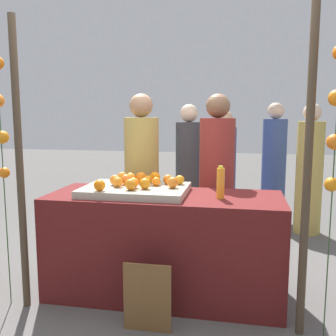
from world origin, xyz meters
TOP-DOWN VIEW (x-y plane):
  - ground_plane at (0.00, 0.00)m, footprint 24.00×24.00m
  - stall_counter at (0.00, 0.00)m, footprint 1.91×0.73m
  - orange_tray at (-0.25, 0.00)m, footprint 0.85×0.61m
  - orange_0 at (-0.08, 0.06)m, footprint 0.07×0.07m
  - orange_1 at (-0.00, 0.15)m, footprint 0.08×0.08m
  - orange_2 at (-0.47, -0.23)m, footprint 0.09×0.09m
  - orange_3 at (-0.24, -0.16)m, footprint 0.09×0.09m
  - orange_4 at (-0.13, 0.23)m, footprint 0.09×0.09m
  - orange_5 at (-0.34, 0.18)m, footprint 0.09×0.09m
  - orange_6 at (-0.43, 0.03)m, footprint 0.09×0.09m
  - orange_7 at (-0.38, -0.05)m, footprint 0.08×0.08m
  - orange_8 at (-0.35, 0.06)m, footprint 0.09×0.09m
  - orange_9 at (-0.14, -0.09)m, footprint 0.09×0.09m
  - orange_10 at (-0.17, 0.14)m, footprint 0.07×0.07m
  - orange_11 at (-0.44, 0.25)m, footprint 0.08×0.08m
  - orange_12 at (0.07, -0.01)m, footprint 0.09×0.09m
  - orange_13 at (0.10, 0.16)m, footprint 0.08×0.08m
  - orange_14 at (-0.25, 0.19)m, footprint 0.09×0.09m
  - orange_15 at (-0.24, -0.07)m, footprint 0.09×0.09m
  - juice_bottle at (0.46, -0.06)m, footprint 0.06×0.06m
  - chalkboard_sign at (-0.01, -0.58)m, footprint 0.34×0.03m
  - vendor_left at (-0.36, 0.65)m, footprint 0.34×0.34m
  - vendor_right at (0.38, 0.68)m, footprint 0.34×0.34m
  - crowd_person_0 at (-0.03, 1.69)m, footprint 0.33×0.33m
  - crowd_person_1 at (0.39, 1.84)m, footprint 0.31×0.31m
  - crowd_person_2 at (1.45, 1.98)m, footprint 0.33×0.33m
  - crowd_person_3 at (1.06, 2.50)m, footprint 0.33×0.33m
  - canopy_post_left at (-1.04, -0.41)m, footprint 0.06×0.06m
  - canopy_post_right at (1.04, -0.41)m, footprint 0.06×0.06m
  - garland_strand_left at (-1.17, -0.41)m, footprint 0.12×0.11m
  - garland_strand_right at (1.18, -0.45)m, footprint 0.11×0.10m

SIDE VIEW (x-z plane):
  - ground_plane at x=0.00m, z-range 0.00..0.00m
  - chalkboard_sign at x=-0.01m, z-range -0.01..0.49m
  - stall_counter at x=0.00m, z-range 0.00..0.85m
  - crowd_person_1 at x=0.39m, z-range -0.05..1.50m
  - crowd_person_0 at x=-0.03m, z-range -0.06..1.57m
  - crowd_person_2 at x=1.45m, z-range -0.06..1.58m
  - crowd_person_3 at x=1.06m, z-range -0.06..1.61m
  - vendor_right at x=0.38m, z-range -0.06..1.64m
  - vendor_left at x=-0.36m, z-range -0.06..1.65m
  - orange_tray at x=-0.25m, z-range 0.85..0.91m
  - orange_10 at x=-0.17m, z-range 0.91..0.98m
  - orange_0 at x=-0.08m, z-range 0.91..0.99m
  - orange_13 at x=0.10m, z-range 0.91..0.99m
  - orange_11 at x=-0.44m, z-range 0.91..0.99m
  - orange_1 at x=0.00m, z-range 0.91..1.00m
  - orange_7 at x=-0.38m, z-range 0.91..1.00m
  - orange_15 at x=-0.24m, z-range 0.91..1.00m
  - orange_5 at x=-0.34m, z-range 0.91..1.00m
  - orange_6 at x=-0.43m, z-range 0.91..1.00m
  - orange_8 at x=-0.35m, z-range 0.91..1.00m
  - orange_9 at x=-0.14m, z-range 0.91..1.00m
  - orange_2 at x=-0.47m, z-range 0.91..1.00m
  - orange_3 at x=-0.24m, z-range 0.91..1.00m
  - orange_4 at x=-0.13m, z-range 0.91..1.00m
  - orange_12 at x=0.07m, z-range 0.91..1.00m
  - orange_14 at x=-0.25m, z-range 0.91..1.00m
  - juice_bottle at x=0.46m, z-range 0.85..1.10m
  - canopy_post_left at x=-1.04m, z-range 0.00..2.22m
  - canopy_post_right at x=1.04m, z-range 0.00..2.22m
  - garland_strand_right at x=1.18m, z-range 0.48..2.46m
  - garland_strand_left at x=-1.17m, z-range 0.52..2.49m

